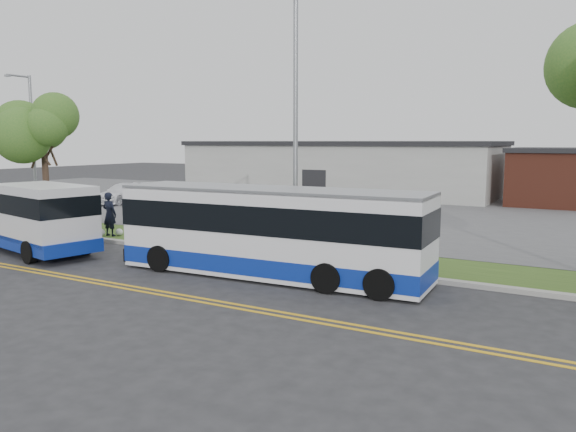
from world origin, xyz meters
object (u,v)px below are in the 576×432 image
Objects in this scene: pedestrian at (110,214)px; tree_west at (43,126)px; shuttle_bus at (36,216)px; streetlight_far at (32,139)px; parked_car_b at (123,193)px; parked_car_a at (315,204)px; streetlight_near at (295,117)px; transit_bus at (270,232)px.

tree_west is at bearing -14.50° from pedestrian.
streetlight_far is at bearing 155.80° from shuttle_bus.
tree_west is 7.31m from pedestrian.
pedestrian is (9.96, -3.52, -3.39)m from streetlight_far.
streetlight_far reaches higher than parked_car_b.
streetlight_near is at bearing -50.80° from parked_car_a.
streetlight_near is at bearing -8.05° from streetlight_far.
pedestrian is at bearing -12.31° from tree_west.
pedestrian is (-9.04, -0.83, -4.14)m from streetlight_near.
shuttle_bus is at bearing -36.03° from streetlight_far.
parked_car_b is (-9.65, 10.17, -0.31)m from pedestrian.
transit_bus is 2.22× the size of parked_car_a.
transit_bus reaches higher than shuttle_bus.
pedestrian is at bearing -51.88° from parked_car_b.
streetlight_far is at bearing -140.13° from parked_car_a.
streetlight_near is 1.19× the size of streetlight_far.
tree_west reaches higher than parked_car_b.
parked_car_b is at bearing 136.83° from shuttle_bus.
pedestrian reaches higher than parked_car_a.
parked_car_b is at bearing -48.67° from pedestrian.
pedestrian is 11.29m from parked_car_a.
parked_car_a is (-3.73, 9.13, -4.36)m from streetlight_near.
parked_car_a is at bearing 112.23° from streetlight_near.
tree_west is 0.86× the size of streetlight_far.
shuttle_bus is 3.70× the size of pedestrian.
tree_west is 15.01m from streetlight_near.
shuttle_bus is at bearing -152.29° from streetlight_near.
transit_bus is at bearing 19.24° from shuttle_bus.
parked_car_a is (5.15, 13.80, -0.57)m from shuttle_bus.
pedestrian is 14.02m from parked_car_b.
streetlight_near is 10.73m from shuttle_bus.
streetlight_near is at bearing 39.54° from shuttle_bus.
streetlight_far is at bearing 160.12° from transit_bus.
transit_bus is (19.99, -6.07, -3.03)m from streetlight_far.
shuttle_bus is 3.86m from pedestrian.
transit_bus is 2.23× the size of parked_car_b.
transit_bus is (9.88, 1.28, 0.00)m from shuttle_bus.
tree_west is at bearing 178.20° from streetlight_near.
streetlight_near is 10.79m from parked_car_a.
streetlight_near reaches higher than tree_west.
streetlight_far is 1.70× the size of parked_car_a.
transit_bus reaches higher than pedestrian.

